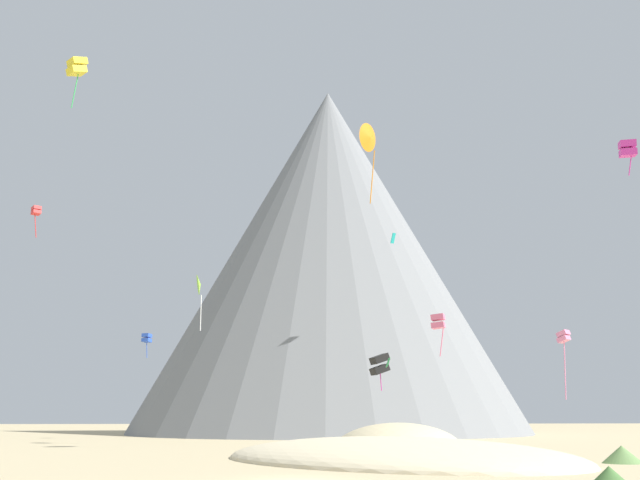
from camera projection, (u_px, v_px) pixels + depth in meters
name	position (u px, v px, depth m)	size (l,w,h in m)	color
ground_plane	(299.00, 480.00, 31.52)	(400.00, 400.00, 0.00)	#C6B284
dune_foreground_left	(398.00, 451.00, 56.70)	(16.98, 9.90, 4.22)	beige
dune_foreground_right	(393.00, 461.00, 44.90)	(25.94, 17.23, 2.80)	beige
bush_ridge_crest	(609.00, 476.00, 28.87)	(1.65, 1.65, 0.77)	#477238
bush_mid_center	(622.00, 454.00, 42.67)	(2.30, 2.30, 0.99)	#668C4C
rock_massif	(338.00, 275.00, 113.76)	(64.36, 62.97, 53.49)	slate
kite_black_low	(380.00, 364.00, 65.46)	(1.77, 1.68, 3.26)	black
kite_blue_low	(147.00, 338.00, 86.96)	(1.19, 1.21, 2.83)	blue
kite_green_low	(388.00, 362.00, 60.54)	(0.32, 0.92, 0.75)	green
kite_pink_low	(564.00, 338.00, 58.86)	(1.18, 1.19, 5.38)	pink
kite_magenta_mid	(628.00, 149.00, 56.58)	(1.44, 1.47, 2.77)	#D1339E
kite_red_mid	(36.00, 211.00, 74.11)	(1.10, 1.11, 3.17)	red
kite_yellow_high	(77.00, 67.00, 61.14)	(1.84, 1.82, 4.47)	yellow
kite_orange_mid	(369.00, 138.00, 61.38)	(1.95, 2.08, 6.80)	orange
kite_lime_mid	(199.00, 285.00, 71.21)	(0.83, 2.02, 5.39)	#8CD133
kite_rainbow_low	(438.00, 322.00, 59.37)	(1.33, 1.31, 3.35)	#E5668C
kite_teal_mid	(393.00, 238.00, 88.38)	(0.72, 0.95, 1.28)	teal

